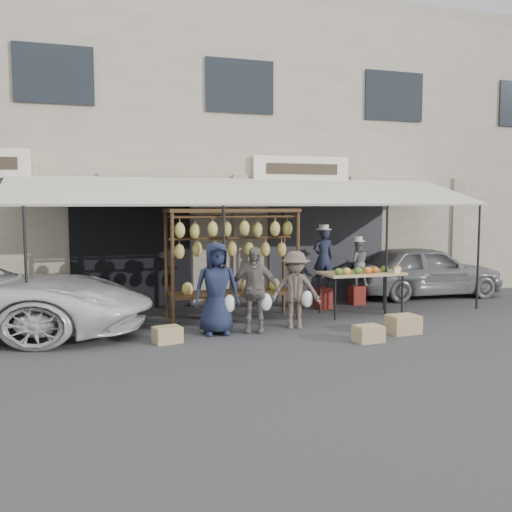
{
  "coord_description": "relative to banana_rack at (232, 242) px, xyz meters",
  "views": [
    {
      "loc": [
        -3.7,
        -9.28,
        2.34
      ],
      "look_at": [
        -0.28,
        1.4,
        1.3
      ],
      "focal_mm": 40.0,
      "sensor_mm": 36.0,
      "label": 1
    }
  ],
  "objects": [
    {
      "name": "customer_right",
      "position": [
        0.93,
        -1.01,
        -0.84
      ],
      "size": [
        1.06,
        0.81,
        1.45
      ],
      "primitive_type": "imported",
      "rotation": [
        0.0,
        0.0,
        -0.33
      ],
      "color": "brown",
      "rests_on": "ground_plane"
    },
    {
      "name": "crate_near_b",
      "position": [
        2.63,
        -2.01,
        -1.41
      ],
      "size": [
        0.56,
        0.44,
        0.33
      ],
      "primitive_type": "cube",
      "rotation": [
        0.0,
        0.0,
        0.04
      ],
      "color": "tan",
      "rests_on": "ground_plane"
    },
    {
      "name": "produce_table",
      "position": [
        2.74,
        -0.26,
        -0.7
      ],
      "size": [
        1.7,
        0.9,
        1.04
      ],
      "color": "tan",
      "rests_on": "ground_plane"
    },
    {
      "name": "ground_plane",
      "position": [
        0.72,
        -1.55,
        -1.57
      ],
      "size": [
        90.0,
        90.0,
        0.0
      ],
      "primitive_type": "plane",
      "color": "#2D2D30"
    },
    {
      "name": "stool_right",
      "position": [
        3.25,
        0.93,
        -1.35
      ],
      "size": [
        0.35,
        0.35,
        0.43
      ],
      "primitive_type": "cube",
      "rotation": [
        0.0,
        0.0,
        0.14
      ],
      "color": "maroon",
      "rests_on": "ground_plane"
    },
    {
      "name": "vendor_right",
      "position": [
        3.25,
        0.93,
        -0.6
      ],
      "size": [
        0.6,
        0.52,
        1.07
      ],
      "primitive_type": "imported",
      "rotation": [
        0.0,
        0.0,
        2.9
      ],
      "color": "gray",
      "rests_on": "stool_right"
    },
    {
      "name": "stool_left",
      "position": [
        2.27,
        0.66,
        -1.33
      ],
      "size": [
        0.41,
        0.41,
        0.47
      ],
      "primitive_type": "cube",
      "rotation": [
        0.0,
        0.0,
        -0.25
      ],
      "color": "maroon",
      "rests_on": "ground_plane"
    },
    {
      "name": "shophouse",
      "position": [
        0.72,
        4.94,
        2.08
      ],
      "size": [
        24.0,
        6.15,
        7.3
      ],
      "color": "#B1A38B",
      "rests_on": "ground_plane"
    },
    {
      "name": "banana_rack",
      "position": [
        0.0,
        0.0,
        0.0
      ],
      "size": [
        2.6,
        0.9,
        2.24
      ],
      "color": "black",
      "rests_on": "ground_plane"
    },
    {
      "name": "crate_near_a",
      "position": [
        1.72,
        -2.39,
        -1.43
      ],
      "size": [
        0.48,
        0.38,
        0.28
      ],
      "primitive_type": "cube",
      "rotation": [
        0.0,
        0.0,
        0.06
      ],
      "color": "tan",
      "rests_on": "ground_plane"
    },
    {
      "name": "customer_left",
      "position": [
        -0.59,
        -1.05,
        -0.74
      ],
      "size": [
        0.84,
        0.58,
        1.66
      ],
      "primitive_type": "imported",
      "rotation": [
        0.0,
        0.0,
        -0.07
      ],
      "color": "#191F37",
      "rests_on": "ground_plane"
    },
    {
      "name": "sedan",
      "position": [
        5.38,
        1.4,
        -0.92
      ],
      "size": [
        3.91,
        1.74,
        1.31
      ],
      "primitive_type": "imported",
      "rotation": [
        0.0,
        0.0,
        1.52
      ],
      "color": "gray",
      "rests_on": "ground_plane"
    },
    {
      "name": "vendor_left",
      "position": [
        2.27,
        0.66,
        -0.43
      ],
      "size": [
        0.51,
        0.36,
        1.32
      ],
      "primitive_type": "imported",
      "rotation": [
        0.0,
        0.0,
        3.05
      ],
      "color": "#1E2236",
      "rests_on": "stool_left"
    },
    {
      "name": "customer_mid",
      "position": [
        0.09,
        -1.1,
        -0.79
      ],
      "size": [
        0.99,
        0.67,
        1.56
      ],
      "primitive_type": "imported",
      "rotation": [
        0.0,
        0.0,
        -0.34
      ],
      "color": "#6A635D",
      "rests_on": "ground_plane"
    },
    {
      "name": "awning",
      "position": [
        0.73,
        0.72,
        1.0
      ],
      "size": [
        10.0,
        2.35,
        2.92
      ],
      "color": "beige",
      "rests_on": "ground_plane"
    },
    {
      "name": "crate_far",
      "position": [
        -1.53,
        -1.42,
        -1.43
      ],
      "size": [
        0.51,
        0.43,
        0.27
      ],
      "primitive_type": "cube",
      "rotation": [
        0.0,
        0.0,
        0.21
      ],
      "color": "tan",
      "rests_on": "ground_plane"
    }
  ]
}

